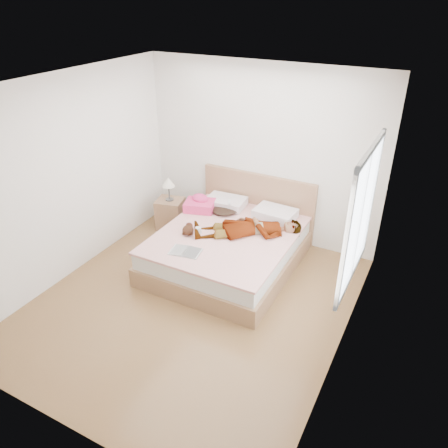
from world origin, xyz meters
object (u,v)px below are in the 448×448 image
towel (200,204)px  bed (230,245)px  phone (229,202)px  woman (249,225)px  magazine (185,252)px  coffee_mug (198,230)px  nightstand (170,212)px  plush_toy (188,229)px

towel → bed: bearing=-27.2°
phone → bed: size_ratio=0.04×
woman → magazine: 0.97m
bed → coffee_mug: size_ratio=17.67×
phone → woman: bearing=-70.8°
bed → towel: bearing=152.8°
coffee_mug → nightstand: size_ratio=0.13×
phone → plush_toy: phone is taller
towel → plush_toy: bearing=-71.7°
bed → coffee_mug: 0.52m
woman → magazine: bearing=-62.4°
woman → coffee_mug: 0.68m
bed → magazine: (-0.25, -0.76, 0.24)m
woman → nightstand: nightstand is taller
phone → towel: bearing=163.9°
towel → magazine: 1.20m
coffee_mug → plush_toy: 0.14m
woman → plush_toy: size_ratio=5.77×
coffee_mug → plush_toy: size_ratio=0.46×
woman → bed: 0.42m
plush_toy → nightstand: nightstand is taller
woman → plush_toy: woman is taller
towel → coffee_mug: size_ratio=4.31×
woman → nightstand: bearing=-135.3°
woman → phone: bearing=-160.8°
woman → magazine: woman is taller
woman → towel: towel is taller
bed → nightstand: bed is taller
magazine → coffee_mug: coffee_mug is taller
magazine → nightstand: 1.60m
magazine → nightstand: size_ratio=0.49×
coffee_mug → woman: bearing=30.6°
magazine → plush_toy: plush_toy is taller
bed → coffee_mug: bed is taller
phone → towel: (-0.43, -0.12, -0.07)m
woman → phone: woman is taller
nightstand → woman: bearing=-13.2°
phone → nightstand: 1.10m
towel → plush_toy: towel is taller
bed → nightstand: size_ratio=2.38×
phone → towel: size_ratio=0.17×
magazine → nightstand: nightstand is taller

